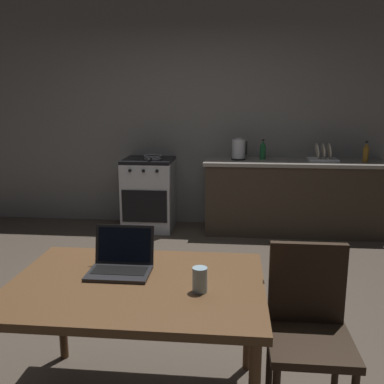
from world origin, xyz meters
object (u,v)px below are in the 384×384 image
object	(u,v)px
drinking_glass	(200,280)
laptop	(121,263)
bottle_b	(263,150)
electric_kettle	(239,149)
dish_rack	(323,157)
stove_oven	(149,194)
dining_table	(137,294)
bottle	(366,152)
frying_pan	(153,157)
chair	(308,324)

from	to	relation	value
drinking_glass	laptop	bearing A→B (deg)	155.30
drinking_glass	bottle_b	xyz separation A→B (m)	(0.49, 3.38, 0.22)
laptop	electric_kettle	distance (m)	3.18
dish_rack	bottle_b	bearing A→B (deg)	173.46
stove_oven	laptop	bearing A→B (deg)	-81.47
stove_oven	dish_rack	distance (m)	2.14
dining_table	dish_rack	bearing A→B (deg)	64.86
bottle_b	bottle	bearing A→B (deg)	-6.34
frying_pan	laptop	bearing A→B (deg)	-82.44
frying_pan	bottle_b	bearing A→B (deg)	4.71
stove_oven	chair	distance (m)	3.52
dining_table	frying_pan	distance (m)	3.25
dining_table	laptop	xyz separation A→B (m)	(-0.11, 0.12, 0.11)
stove_oven	laptop	world-z (taller)	laptop
dining_table	frying_pan	bearing A→B (deg)	99.20
stove_oven	bottle	size ratio (longest dim) A/B	3.62
bottle	bottle_b	bearing A→B (deg)	173.66
stove_oven	dish_rack	xyz separation A→B (m)	(2.09, 0.00, 0.49)
stove_oven	frying_pan	size ratio (longest dim) A/B	2.20
frying_pan	dining_table	bearing A→B (deg)	-80.80
bottle	drinking_glass	world-z (taller)	bottle
stove_oven	electric_kettle	bearing A→B (deg)	0.13
stove_oven	drinking_glass	xyz separation A→B (m)	(0.90, -3.30, 0.33)
laptop	drinking_glass	world-z (taller)	laptop
laptop	drinking_glass	xyz separation A→B (m)	(0.43, -0.20, 0.01)
chair	drinking_glass	size ratio (longest dim) A/B	7.59
electric_kettle	frying_pan	xyz separation A→B (m)	(-1.04, -0.03, -0.10)
drinking_glass	electric_kettle	bearing A→B (deg)	86.53
stove_oven	chair	size ratio (longest dim) A/B	0.97
dish_rack	laptop	bearing A→B (deg)	-117.57
stove_oven	electric_kettle	distance (m)	1.24
stove_oven	bottle	world-z (taller)	bottle
electric_kettle	bottle_b	world-z (taller)	electric_kettle
laptop	bottle_b	world-z (taller)	bottle_b
stove_oven	bottle_b	bearing A→B (deg)	3.40
chair	electric_kettle	world-z (taller)	electric_kettle
electric_kettle	bottle	size ratio (longest dim) A/B	1.08
dish_rack	bottle_b	xyz separation A→B (m)	(-0.70, 0.08, 0.07)
bottle_b	chair	bearing A→B (deg)	-89.39
bottle	bottle_b	distance (m)	1.18
chair	bottle_b	xyz separation A→B (m)	(-0.04, 3.30, 0.47)
chair	electric_kettle	bearing A→B (deg)	86.33
laptop	dish_rack	distance (m)	3.51
bottle	drinking_glass	bearing A→B (deg)	-117.05
electric_kettle	bottle_b	distance (m)	0.30
dining_table	bottle	world-z (taller)	bottle
dining_table	laptop	distance (m)	0.20
chair	bottle	size ratio (longest dim) A/B	3.73
laptop	drinking_glass	distance (m)	0.48
frying_pan	drinking_glass	bearing A→B (deg)	-75.61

